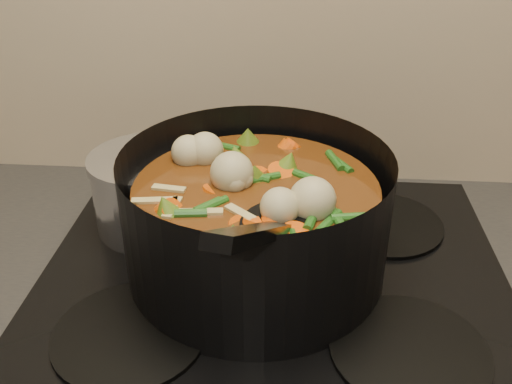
{
  "coord_description": "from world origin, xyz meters",
  "views": [
    {
      "loc": [
        0.02,
        1.32,
        1.41
      ],
      "look_at": [
        -0.02,
        1.94,
        1.05
      ],
      "focal_mm": 40.0,
      "sensor_mm": 36.0,
      "label": 1
    }
  ],
  "objects": [
    {
      "name": "stockpot",
      "position": [
        -0.02,
        1.94,
        1.01
      ],
      "size": [
        0.44,
        0.52,
        0.25
      ],
      "rotation": [
        0.0,
        0.0,
        -0.4
      ],
      "color": "black",
      "rests_on": "stovetop"
    },
    {
      "name": "stovetop",
      "position": [
        0.0,
        1.93,
        0.92
      ],
      "size": [
        0.62,
        0.54,
        0.03
      ],
      "color": "black",
      "rests_on": "counter"
    },
    {
      "name": "saucepan",
      "position": [
        -0.19,
        2.04,
        0.99
      ],
      "size": [
        0.17,
        0.17,
        0.14
      ],
      "rotation": [
        0.0,
        0.0,
        0.13
      ],
      "color": "silver",
      "rests_on": "stovetop"
    }
  ]
}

